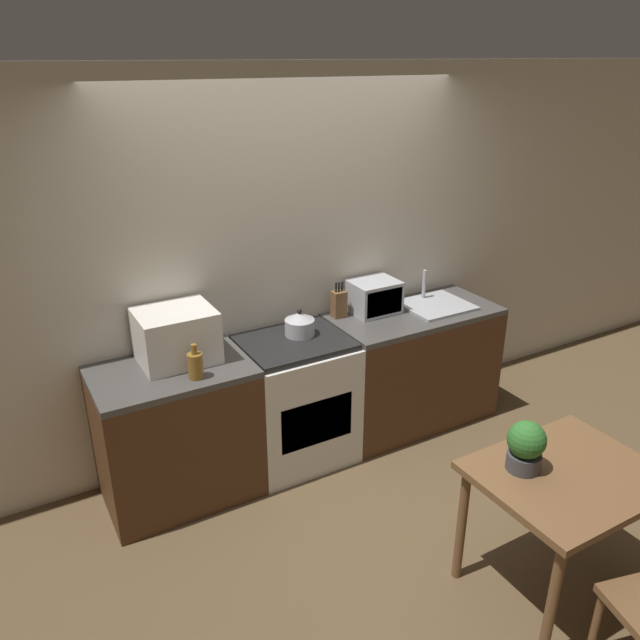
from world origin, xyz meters
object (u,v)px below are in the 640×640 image
at_px(kettle, 300,324).
at_px(dining_table, 566,489).
at_px(bottle, 195,365).
at_px(toaster_oven, 374,297).
at_px(stove_range, 295,400).
at_px(microwave, 176,336).

distance_m(kettle, dining_table, 1.90).
bearing_deg(bottle, toaster_oven, 12.58).
distance_m(stove_range, bottle, 0.93).
bearing_deg(toaster_oven, stove_range, -168.57).
bearing_deg(dining_table, stove_range, 109.80).
height_order(bottle, dining_table, bottle).
bearing_deg(stove_range, toaster_oven, 11.43).
relative_size(kettle, bottle, 0.93).
bearing_deg(kettle, dining_table, -72.87).
relative_size(microwave, bottle, 2.13).
bearing_deg(stove_range, microwave, 172.78).
distance_m(stove_range, microwave, 0.98).
bearing_deg(kettle, stove_range, -141.18).
xyz_separation_m(kettle, bottle, (-0.81, -0.24, 0.00)).
bearing_deg(toaster_oven, dining_table, -93.21).
xyz_separation_m(stove_range, toaster_oven, (0.73, 0.15, 0.57)).
xyz_separation_m(stove_range, kettle, (0.07, 0.06, 0.53)).
distance_m(microwave, toaster_oven, 1.48).
bearing_deg(toaster_oven, microwave, -177.99).
distance_m(kettle, bottle, 0.84).
relative_size(stove_range, microwave, 1.97).
relative_size(stove_range, toaster_oven, 2.66).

